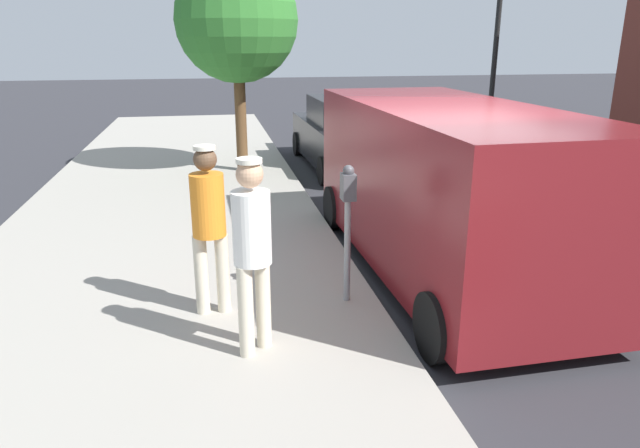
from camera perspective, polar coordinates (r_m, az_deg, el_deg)
ground_plane at (r=7.55m, az=11.33°, el=-5.14°), size 80.00×80.00×0.00m
sidewalk_slab at (r=7.05m, az=-16.25°, el=-6.60°), size 5.00×32.00×0.15m
parking_meter_near at (r=6.08m, az=2.78°, el=1.34°), size 0.14×0.18×1.52m
pedestrian_in_orange at (r=5.90m, az=-10.97°, el=0.46°), size 0.36×0.34×1.77m
pedestrian_in_white at (r=5.07m, az=-6.73°, el=-1.98°), size 0.34×0.34×1.81m
parked_van at (r=7.43m, az=12.36°, el=3.80°), size 2.22×5.24×2.15m
parked_sedan_behind at (r=13.62m, az=2.64°, el=8.74°), size 1.99×4.42×1.65m
traffic_light_corner at (r=19.39m, az=19.57°, el=18.72°), size 2.48×0.42×5.20m
street_tree at (r=12.57m, az=-8.25°, el=19.31°), size 2.52×2.52×4.39m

